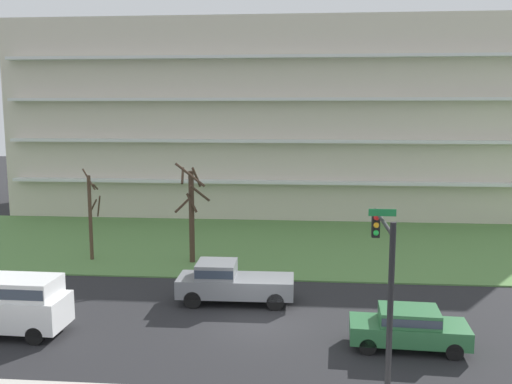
{
  "coord_description": "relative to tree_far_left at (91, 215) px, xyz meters",
  "views": [
    {
      "loc": [
        1.97,
        -22.82,
        9.05
      ],
      "look_at": [
        -0.56,
        6.0,
        4.75
      ],
      "focal_mm": 39.65,
      "sensor_mm": 36.0,
      "label": 1
    }
  ],
  "objects": [
    {
      "name": "tree_far_left",
      "position": [
        0.0,
        0.0,
        0.0
      ],
      "size": [
        1.01,
        1.25,
        5.61
      ],
      "color": "#4C3828",
      "rests_on": "ground"
    },
    {
      "name": "traffic_signal_mast",
      "position": [
        15.19,
        -14.23,
        1.14
      ],
      "size": [
        0.9,
        4.35,
        5.8
      ],
      "color": "black",
      "rests_on": "ground"
    },
    {
      "name": "van_white_center_left",
      "position": [
        0.53,
        -11.11,
        -1.4
      ],
      "size": [
        5.24,
        2.11,
        2.36
      ],
      "rotation": [
        0.0,
        0.0,
        -0.02
      ],
      "color": "white",
      "rests_on": "ground"
    },
    {
      "name": "grass_lawn_strip",
      "position": [
        10.67,
        4.89,
        -2.76
      ],
      "size": [
        80.0,
        16.0,
        0.08
      ],
      "primitive_type": "cube",
      "color": "#547F42",
      "rests_on": "ground"
    },
    {
      "name": "apartment_building",
      "position": [
        10.67,
        19.01,
        5.32
      ],
      "size": [
        45.67,
        13.2,
        16.24
      ],
      "color": "beige",
      "rests_on": "ground"
    },
    {
      "name": "sedan_green_near_left",
      "position": [
        16.62,
        -11.11,
        -1.93
      ],
      "size": [
        4.49,
        2.04,
        1.57
      ],
      "rotation": [
        0.0,
        0.0,
        -0.05
      ],
      "color": "#2D6B3D",
      "rests_on": "ground"
    },
    {
      "name": "tree_left",
      "position": [
        6.08,
        -0.13,
        0.39
      ],
      "size": [
        2.07,
        2.05,
        6.05
      ],
      "color": "#423023",
      "rests_on": "ground"
    },
    {
      "name": "pickup_gray_center_right",
      "position": [
        9.22,
        -6.62,
        -1.78
      ],
      "size": [
        5.43,
        2.09,
        1.95
      ],
      "rotation": [
        0.0,
        0.0,
        3.16
      ],
      "color": "slate",
      "rests_on": "ground"
    },
    {
      "name": "ground",
      "position": [
        10.67,
        -9.11,
        -2.8
      ],
      "size": [
        160.0,
        160.0,
        0.0
      ],
      "primitive_type": "plane",
      "color": "#232326"
    }
  ]
}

